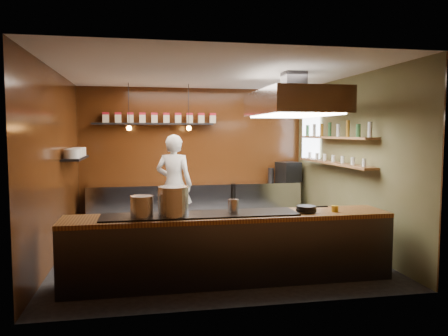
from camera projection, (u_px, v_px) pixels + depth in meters
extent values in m
plane|color=black|center=(212.00, 250.00, 7.50)|extent=(5.00, 5.00, 0.00)
plane|color=#3D1B0B|center=(194.00, 155.00, 9.83)|extent=(5.00, 0.00, 5.00)
plane|color=#3D1B0B|center=(56.00, 165.00, 6.92)|extent=(0.00, 5.00, 5.00)
plane|color=brown|center=(349.00, 161.00, 7.84)|extent=(0.00, 5.00, 5.00)
plane|color=silver|center=(211.00, 73.00, 7.25)|extent=(5.00, 5.00, 0.00)
plane|color=white|center=(311.00, 138.00, 9.46)|extent=(0.00, 1.00, 1.00)
cube|color=silver|center=(196.00, 204.00, 9.59)|extent=(4.60, 0.65, 0.90)
cube|color=#38383D|center=(230.00, 250.00, 5.90)|extent=(4.40, 0.70, 0.86)
cube|color=brown|center=(230.00, 216.00, 5.86)|extent=(4.40, 0.72, 0.06)
cube|color=black|center=(201.00, 215.00, 5.78)|extent=(2.60, 0.55, 0.02)
cube|color=black|center=(153.00, 124.00, 9.47)|extent=(2.60, 0.26, 0.04)
cube|color=black|center=(76.00, 158.00, 7.92)|extent=(0.30, 1.40, 0.04)
cube|color=#91603A|center=(334.00, 138.00, 8.07)|extent=(0.26, 2.80, 0.04)
cube|color=#91603A|center=(333.00, 163.00, 8.11)|extent=(0.26, 2.80, 0.04)
cube|color=#38383D|center=(294.00, 81.00, 7.11)|extent=(0.35, 0.35, 0.30)
cube|color=silver|center=(293.00, 103.00, 7.14)|extent=(1.20, 2.00, 0.40)
cube|color=white|center=(293.00, 116.00, 7.16)|extent=(1.00, 1.80, 0.02)
cylinder|color=black|center=(129.00, 106.00, 8.70)|extent=(0.01, 0.01, 0.90)
sphere|color=orange|center=(129.00, 128.00, 8.74)|extent=(0.10, 0.10, 0.10)
cylinder|color=black|center=(189.00, 106.00, 8.92)|extent=(0.01, 0.01, 0.90)
sphere|color=orange|center=(189.00, 128.00, 8.96)|extent=(0.10, 0.10, 0.10)
cube|color=beige|center=(106.00, 119.00, 9.27)|extent=(0.13, 0.13, 0.17)
cube|color=maroon|center=(106.00, 114.00, 9.26)|extent=(0.13, 0.13, 0.05)
cube|color=beige|center=(118.00, 119.00, 9.32)|extent=(0.13, 0.13, 0.17)
cube|color=maroon|center=(118.00, 114.00, 9.31)|extent=(0.13, 0.13, 0.05)
cube|color=beige|center=(130.00, 119.00, 9.37)|extent=(0.13, 0.13, 0.17)
cube|color=maroon|center=(130.00, 114.00, 9.36)|extent=(0.13, 0.13, 0.05)
cube|color=beige|center=(142.00, 119.00, 9.41)|extent=(0.13, 0.13, 0.17)
cube|color=maroon|center=(142.00, 114.00, 9.41)|extent=(0.13, 0.13, 0.05)
cube|color=beige|center=(154.00, 119.00, 9.46)|extent=(0.13, 0.13, 0.17)
cube|color=maroon|center=(154.00, 114.00, 9.45)|extent=(0.14, 0.13, 0.05)
cube|color=beige|center=(166.00, 119.00, 9.51)|extent=(0.13, 0.13, 0.17)
cube|color=maroon|center=(166.00, 114.00, 9.50)|extent=(0.14, 0.13, 0.05)
cube|color=beige|center=(178.00, 119.00, 9.56)|extent=(0.13, 0.13, 0.17)
cube|color=maroon|center=(178.00, 114.00, 9.55)|extent=(0.14, 0.13, 0.05)
cube|color=beige|center=(190.00, 119.00, 9.60)|extent=(0.13, 0.13, 0.17)
cube|color=maroon|center=(190.00, 114.00, 9.59)|extent=(0.14, 0.13, 0.05)
cube|color=beige|center=(201.00, 119.00, 9.65)|extent=(0.13, 0.13, 0.17)
cube|color=maroon|center=(201.00, 114.00, 9.64)|extent=(0.14, 0.13, 0.05)
cube|color=beige|center=(213.00, 119.00, 9.70)|extent=(0.13, 0.13, 0.17)
cube|color=maroon|center=(213.00, 114.00, 9.69)|extent=(0.14, 0.13, 0.05)
cylinder|color=silver|center=(72.00, 154.00, 7.47)|extent=(0.26, 0.26, 0.16)
cylinder|color=silver|center=(74.00, 153.00, 7.77)|extent=(0.26, 0.26, 0.16)
cylinder|color=silver|center=(77.00, 152.00, 8.06)|extent=(0.26, 0.26, 0.16)
cylinder|color=silver|center=(79.00, 152.00, 8.35)|extent=(0.26, 0.26, 0.16)
cylinder|color=silver|center=(370.00, 130.00, 6.78)|extent=(0.06, 0.06, 0.24)
cylinder|color=#2D5933|center=(358.00, 130.00, 7.15)|extent=(0.06, 0.06, 0.24)
cylinder|color=#8C601E|center=(348.00, 130.00, 7.51)|extent=(0.06, 0.06, 0.24)
cylinder|color=silver|center=(338.00, 130.00, 7.87)|extent=(0.06, 0.06, 0.24)
cylinder|color=#2D5933|center=(330.00, 130.00, 8.24)|extent=(0.06, 0.06, 0.24)
cylinder|color=#8C601E|center=(322.00, 130.00, 8.60)|extent=(0.06, 0.06, 0.24)
cylinder|color=silver|center=(314.00, 130.00, 8.97)|extent=(0.06, 0.06, 0.24)
cylinder|color=#2D5933|center=(308.00, 130.00, 9.33)|extent=(0.06, 0.06, 0.24)
cylinder|color=silver|center=(364.00, 163.00, 6.97)|extent=(0.07, 0.07, 0.13)
cylinder|color=silver|center=(353.00, 161.00, 7.35)|extent=(0.07, 0.07, 0.13)
cylinder|color=silver|center=(343.00, 160.00, 7.72)|extent=(0.07, 0.07, 0.13)
cylinder|color=silver|center=(333.00, 158.00, 8.10)|extent=(0.07, 0.07, 0.13)
cylinder|color=silver|center=(325.00, 157.00, 8.47)|extent=(0.07, 0.07, 0.13)
cylinder|color=silver|center=(317.00, 156.00, 8.85)|extent=(0.07, 0.07, 0.13)
cylinder|color=silver|center=(310.00, 155.00, 9.23)|extent=(0.07, 0.07, 0.13)
cylinder|color=silver|center=(173.00, 201.00, 5.64)|extent=(0.47, 0.47, 0.38)
cylinder|color=#B7B9BE|center=(142.00, 206.00, 5.55)|extent=(0.36, 0.36, 0.27)
cylinder|color=silver|center=(233.00, 206.00, 5.88)|extent=(0.18, 0.18, 0.18)
cylinder|color=black|center=(306.00, 210.00, 5.99)|extent=(0.29, 0.29, 0.04)
cylinder|color=black|center=(306.00, 207.00, 5.99)|extent=(0.27, 0.27, 0.04)
cylinder|color=black|center=(322.00, 207.00, 6.02)|extent=(0.18, 0.03, 0.02)
cylinder|color=gold|center=(335.00, 209.00, 6.04)|extent=(0.11, 0.11, 0.08)
cube|color=black|center=(288.00, 172.00, 9.88)|extent=(0.56, 0.55, 0.45)
imported|color=silver|center=(174.00, 185.00, 8.59)|extent=(0.84, 0.69, 1.98)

